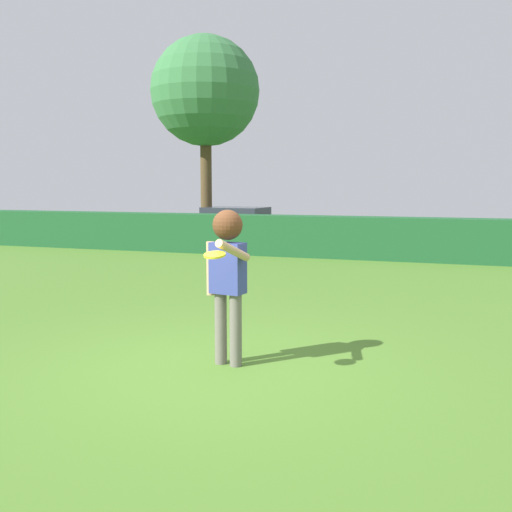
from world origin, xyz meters
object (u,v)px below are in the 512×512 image
at_px(frisbee, 215,255).
at_px(maple_tree, 205,92).
at_px(person, 227,267).
at_px(parked_car_green, 236,222).

distance_m(frisbee, maple_tree, 16.93).
distance_m(person, frisbee, 0.68).
height_order(frisbee, maple_tree, maple_tree).
relative_size(frisbee, parked_car_green, 0.05).
height_order(person, frisbee, person).
height_order(parked_car_green, maple_tree, maple_tree).
bearing_deg(parked_car_green, maple_tree, 160.27).
height_order(frisbee, parked_car_green, frisbee).
height_order(person, maple_tree, maple_tree).
relative_size(person, parked_car_green, 0.41).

